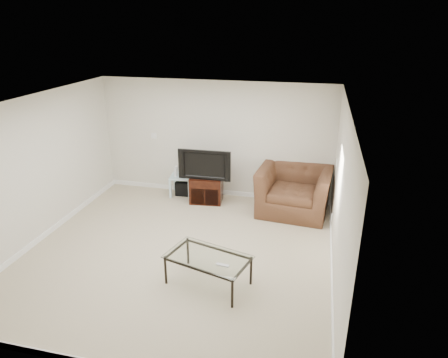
% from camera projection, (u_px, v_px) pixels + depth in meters
% --- Properties ---
extents(floor, '(5.00, 5.00, 0.00)m').
position_uv_depth(floor, '(179.00, 252.00, 6.70)').
color(floor, tan).
rests_on(floor, ground).
extents(ceiling, '(5.00, 5.00, 0.00)m').
position_uv_depth(ceiling, '(171.00, 103.00, 5.78)').
color(ceiling, white).
rests_on(ceiling, ground).
extents(wall_back, '(5.00, 0.02, 2.50)m').
position_uv_depth(wall_back, '(215.00, 140.00, 8.50)').
color(wall_back, silver).
rests_on(wall_back, ground).
extents(wall_left, '(0.02, 5.00, 2.50)m').
position_uv_depth(wall_left, '(36.00, 170.00, 6.78)').
color(wall_left, silver).
rests_on(wall_left, ground).
extents(wall_right, '(0.02, 5.00, 2.50)m').
position_uv_depth(wall_right, '(340.00, 199.00, 5.70)').
color(wall_right, silver).
rests_on(wall_right, ground).
extents(plate_back, '(0.12, 0.02, 0.12)m').
position_uv_depth(plate_back, '(154.00, 136.00, 8.79)').
color(plate_back, white).
rests_on(plate_back, wall_back).
extents(plate_right_switch, '(0.02, 0.09, 0.13)m').
position_uv_depth(plate_right_switch, '(337.00, 162.00, 7.15)').
color(plate_right_switch, white).
rests_on(plate_right_switch, wall_right).
extents(plate_right_outlet, '(0.02, 0.08, 0.12)m').
position_uv_depth(plate_right_outlet, '(332.00, 217.00, 7.23)').
color(plate_right_outlet, white).
rests_on(plate_right_outlet, wall_right).
extents(tv_stand, '(0.72, 0.54, 0.56)m').
position_uv_depth(tv_stand, '(206.00, 189.00, 8.47)').
color(tv_stand, black).
rests_on(tv_stand, floor).
extents(dvd_player, '(0.42, 0.31, 0.05)m').
position_uv_depth(dvd_player, '(206.00, 182.00, 8.37)').
color(dvd_player, black).
rests_on(dvd_player, tv_stand).
extents(television, '(1.03, 0.23, 0.63)m').
position_uv_depth(television, '(206.00, 163.00, 8.23)').
color(television, black).
rests_on(television, tv_stand).
extents(side_table, '(0.52, 0.52, 0.45)m').
position_uv_depth(side_table, '(182.00, 185.00, 8.83)').
color(side_table, '#AEC4D4').
rests_on(side_table, floor).
extents(subwoofer, '(0.33, 0.33, 0.31)m').
position_uv_depth(subwoofer, '(183.00, 187.00, 8.87)').
color(subwoofer, black).
rests_on(subwoofer, floor).
extents(game_console, '(0.06, 0.15, 0.21)m').
position_uv_depth(game_console, '(176.00, 171.00, 8.71)').
color(game_console, white).
rests_on(game_console, side_table).
extents(game_case, '(0.08, 0.14, 0.18)m').
position_uv_depth(game_case, '(184.00, 172.00, 8.69)').
color(game_case, silver).
rests_on(game_case, side_table).
extents(recliner, '(1.48, 1.04, 1.23)m').
position_uv_depth(recliner, '(294.00, 183.00, 7.91)').
color(recliner, brown).
rests_on(recliner, floor).
extents(coffee_table, '(1.32, 0.96, 0.46)m').
position_uv_depth(coffee_table, '(208.00, 270.00, 5.81)').
color(coffee_table, black).
rests_on(coffee_table, floor).
extents(remote, '(0.19, 0.07, 0.02)m').
position_uv_depth(remote, '(223.00, 265.00, 5.51)').
color(remote, '#B2B2B7').
rests_on(remote, coffee_table).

